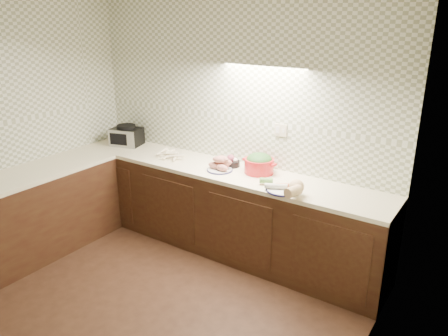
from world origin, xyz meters
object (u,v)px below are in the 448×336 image
Objects in this scene: toaster_oven at (127,136)px; parsnip_pile at (169,155)px; onion_bowl at (232,162)px; sweet_potato_plate at (220,165)px; dutch_oven at (259,163)px; veg_plate at (289,187)px.

parsnip_pile is (0.76, -0.10, -0.08)m from toaster_oven.
parsnip_pile is 2.36× the size of onion_bowl.
dutch_oven is at bearing 24.03° from sweet_potato_plate.
sweet_potato_plate is at bearing -20.59° from toaster_oven.
veg_plate is at bearing -9.19° from sweet_potato_plate.
veg_plate is at bearing -20.83° from onion_bowl.
veg_plate is (0.81, -0.31, 0.01)m from onion_bowl.
veg_plate is at bearing -30.28° from dutch_oven.
toaster_oven is at bearing 175.45° from sweet_potato_plate.
dutch_oven reaches higher than veg_plate.
toaster_oven is 1.12× the size of dutch_oven.
onion_bowl is 0.34m from dutch_oven.
veg_plate reaches higher than onion_bowl.
dutch_oven is at bearing 148.25° from veg_plate.
toaster_oven is at bearing -177.78° from onion_bowl.
parsnip_pile is at bearing -170.67° from dutch_oven.
onion_bowl is (1.48, 0.06, -0.07)m from toaster_oven.
veg_plate is at bearing -5.61° from parsnip_pile.
onion_bowl is at bearing 159.17° from veg_plate.
dutch_oven reaches higher than parsnip_pile.
dutch_oven is (0.33, -0.01, 0.05)m from onion_bowl.
parsnip_pile is 0.74m from onion_bowl.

